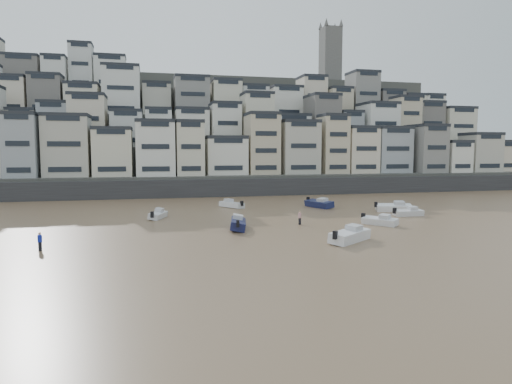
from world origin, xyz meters
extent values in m
plane|color=#886649|center=(0.00, 0.00, 0.00)|extent=(400.00, 400.00, 0.00)
cube|color=#38383A|center=(10.00, 65.00, 1.75)|extent=(140.00, 3.00, 3.50)
cube|color=#4C4C47|center=(15.00, 72.00, 2.00)|extent=(140.00, 14.00, 4.00)
cube|color=#4C4C47|center=(15.00, 84.00, 5.00)|extent=(140.00, 14.00, 10.00)
cube|color=#4C4C47|center=(15.00, 96.00, 9.00)|extent=(140.00, 14.00, 18.00)
cube|color=#4C4C47|center=(15.00, 108.00, 13.00)|extent=(140.00, 16.00, 26.00)
cube|color=#4C4C47|center=(15.00, 122.00, 16.00)|extent=(140.00, 18.00, 32.00)
cube|color=#66635E|center=(55.00, 120.00, 41.00)|extent=(6.00, 6.00, 18.00)
camera|label=1|loc=(-5.11, -26.19, 9.27)|focal=32.00mm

